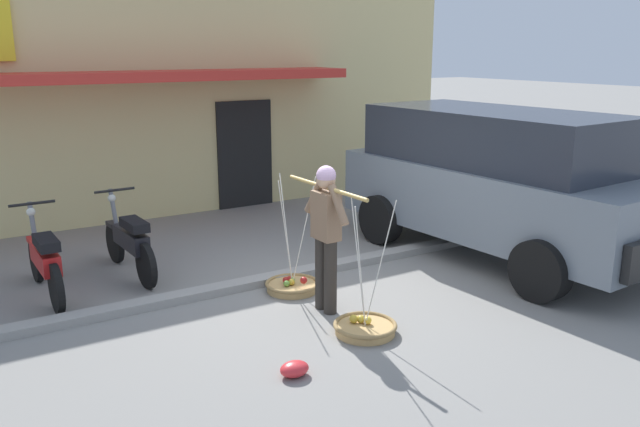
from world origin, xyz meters
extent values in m
plane|color=gray|center=(0.00, 0.00, 0.00)|extent=(90.00, 90.00, 0.00)
cube|color=gray|center=(0.00, 0.70, 0.05)|extent=(20.00, 0.24, 0.10)
cylinder|color=#2D2823|center=(-0.34, -0.36, 0.43)|extent=(0.15, 0.15, 0.86)
cylinder|color=#2D2823|center=(-0.33, -0.54, 0.43)|extent=(0.15, 0.15, 0.86)
cube|color=#84664C|center=(-0.34, -0.45, 1.13)|extent=(0.21, 0.35, 0.54)
sphere|color=tan|center=(-0.34, -0.45, 1.53)|extent=(0.21, 0.21, 0.21)
sphere|color=#D1A8CC|center=(-0.34, -0.45, 1.58)|extent=(0.22, 0.22, 0.22)
cylinder|color=#84664C|center=(-0.34, -0.21, 1.30)|extent=(0.10, 0.34, 0.43)
cylinder|color=#84664C|center=(-0.33, -0.69, 1.30)|extent=(0.10, 0.34, 0.43)
cylinder|color=tan|center=(-0.34, -0.45, 1.45)|extent=(0.09, 1.50, 0.04)
cylinder|color=tan|center=(-0.36, 0.30, 0.04)|extent=(0.64, 0.64, 0.09)
torus|color=olive|center=(-0.36, 0.30, 0.10)|extent=(0.68, 0.68, 0.05)
sphere|color=#74B445|center=(-0.35, 0.32, 0.13)|extent=(0.08, 0.08, 0.08)
sphere|color=#679F3C|center=(-0.47, 0.25, 0.13)|extent=(0.08, 0.08, 0.08)
sphere|color=#AA1F1A|center=(-0.37, 0.35, 0.13)|extent=(0.09, 0.09, 0.09)
sphere|color=gold|center=(-0.39, 0.26, 0.13)|extent=(0.08, 0.08, 0.08)
sphere|color=red|center=(-0.31, 0.10, 0.19)|extent=(0.09, 0.09, 0.09)
sphere|color=#AC1F1B|center=(-0.42, 0.35, 0.13)|extent=(0.09, 0.09, 0.09)
cylinder|color=silver|center=(-0.36, 0.45, 0.77)|extent=(0.01, 0.30, 1.36)
cylinder|color=silver|center=(-0.49, 0.23, 0.77)|extent=(0.26, 0.16, 1.36)
cylinder|color=silver|center=(-0.23, 0.23, 0.77)|extent=(0.26, 0.16, 1.36)
cylinder|color=tan|center=(-0.31, -1.20, 0.04)|extent=(0.64, 0.64, 0.09)
torus|color=olive|center=(-0.31, -1.20, 0.10)|extent=(0.68, 0.68, 0.05)
sphere|color=yellow|center=(-0.28, -1.19, 0.13)|extent=(0.09, 0.09, 0.09)
sphere|color=gold|center=(-0.38, -1.08, 0.14)|extent=(0.09, 0.09, 0.09)
sphere|color=gold|center=(-0.32, -1.12, 0.13)|extent=(0.09, 0.09, 0.09)
cylinder|color=silver|center=(-0.31, -1.05, 0.77)|extent=(0.01, 0.30, 1.36)
cylinder|color=silver|center=(-0.44, -1.27, 0.77)|extent=(0.26, 0.16, 1.36)
cylinder|color=silver|center=(-0.19, -1.27, 0.77)|extent=(0.26, 0.16, 1.36)
cylinder|color=black|center=(-3.01, 2.35, 0.29)|extent=(0.09, 0.58, 0.58)
cylinder|color=black|center=(-2.98, 1.11, 0.29)|extent=(0.09, 0.58, 0.58)
cube|color=red|center=(-3.01, 2.35, 0.55)|extent=(0.15, 0.28, 0.06)
cube|color=red|center=(-2.99, 1.63, 0.51)|extent=(0.22, 0.90, 0.24)
cube|color=black|center=(-2.99, 1.45, 0.75)|extent=(0.23, 0.56, 0.12)
cylinder|color=slate|center=(-3.00, 2.25, 0.68)|extent=(0.07, 0.30, 0.76)
cylinder|color=black|center=(-3.00, 2.17, 1.07)|extent=(0.54, 0.05, 0.04)
sphere|color=silver|center=(-3.01, 2.33, 0.93)|extent=(0.11, 0.11, 0.11)
cylinder|color=black|center=(-1.93, 2.59, 0.29)|extent=(0.11, 0.58, 0.58)
cylinder|color=black|center=(-1.87, 1.36, 0.29)|extent=(0.11, 0.58, 0.58)
cube|color=black|center=(-1.93, 2.59, 0.55)|extent=(0.15, 0.29, 0.06)
cube|color=black|center=(-1.90, 1.88, 0.51)|extent=(0.25, 0.91, 0.24)
cube|color=black|center=(-1.89, 1.70, 0.75)|extent=(0.25, 0.57, 0.12)
cylinder|color=slate|center=(-1.93, 2.49, 0.68)|extent=(0.08, 0.30, 0.76)
cylinder|color=black|center=(-1.92, 2.41, 1.07)|extent=(0.54, 0.06, 0.04)
sphere|color=silver|center=(-1.93, 2.57, 0.93)|extent=(0.11, 0.11, 0.11)
cube|color=slate|center=(2.84, -0.02, 0.86)|extent=(2.19, 4.81, 0.96)
cube|color=#282D38|center=(2.84, 0.13, 1.72)|extent=(1.94, 3.77, 0.76)
cylinder|color=black|center=(3.88, -1.41, 0.38)|extent=(0.31, 0.77, 0.76)
cylinder|color=black|center=(1.99, -1.53, 0.38)|extent=(0.31, 0.77, 0.76)
cylinder|color=black|center=(3.70, 1.49, 0.38)|extent=(0.31, 0.77, 0.76)
cylinder|color=black|center=(1.80, 1.38, 0.38)|extent=(0.31, 0.77, 0.76)
cube|color=#DBC684|center=(-0.87, 7.20, 2.10)|extent=(13.00, 5.00, 4.20)
cube|color=red|center=(-0.87, 4.20, 2.50)|extent=(7.15, 1.00, 0.16)
cube|color=black|center=(1.08, 4.68, 1.00)|extent=(1.10, 0.06, 2.00)
ellipsoid|color=red|center=(-1.41, -1.61, 0.07)|extent=(0.28, 0.22, 0.14)
camera|label=1|loc=(-4.05, -6.35, 2.94)|focal=36.35mm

